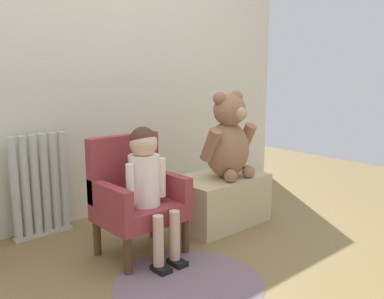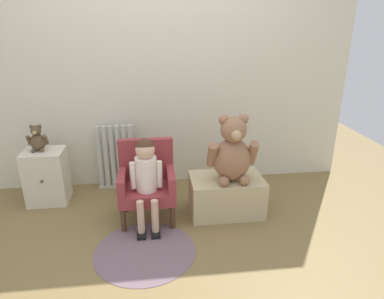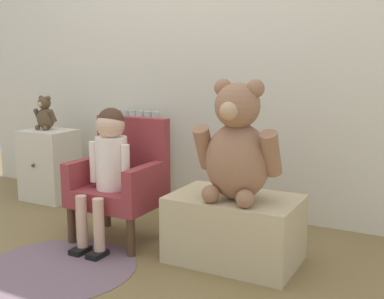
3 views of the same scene
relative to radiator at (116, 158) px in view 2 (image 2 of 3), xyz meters
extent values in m
plane|color=olive|center=(0.43, -1.08, -0.32)|extent=(6.00, 6.00, 0.00)
cube|color=beige|center=(0.43, 0.13, 0.88)|extent=(3.80, 0.05, 2.40)
cylinder|color=beige|center=(-0.15, 0.00, 0.01)|extent=(0.05, 0.05, 0.63)
cylinder|color=beige|center=(-0.09, 0.00, 0.01)|extent=(0.05, 0.05, 0.63)
cylinder|color=beige|center=(-0.03, 0.00, 0.01)|extent=(0.05, 0.05, 0.63)
cylinder|color=beige|center=(0.03, 0.00, 0.01)|extent=(0.05, 0.05, 0.63)
cylinder|color=beige|center=(0.09, 0.00, 0.01)|extent=(0.05, 0.05, 0.63)
cylinder|color=beige|center=(0.16, 0.00, 0.01)|extent=(0.05, 0.05, 0.63)
cube|color=beige|center=(0.00, 0.00, -0.31)|extent=(0.37, 0.05, 0.02)
cube|color=beige|center=(-0.61, -0.21, -0.07)|extent=(0.35, 0.29, 0.50)
sphere|color=#4C3823|center=(-0.61, -0.37, -0.05)|extent=(0.02, 0.02, 0.02)
cube|color=maroon|center=(0.30, -0.64, -0.07)|extent=(0.45, 0.37, 0.10)
cube|color=maroon|center=(0.30, -0.48, 0.16)|extent=(0.45, 0.06, 0.37)
cube|color=maroon|center=(0.11, -0.64, 0.05)|extent=(0.06, 0.37, 0.14)
cube|color=maroon|center=(0.50, -0.64, 0.05)|extent=(0.06, 0.37, 0.14)
cylinder|color=#4C331E|center=(0.11, -0.79, -0.22)|extent=(0.04, 0.04, 0.20)
cylinder|color=#4C331E|center=(0.50, -0.79, -0.22)|extent=(0.04, 0.04, 0.20)
cylinder|color=#4C331E|center=(0.11, -0.48, -0.22)|extent=(0.04, 0.04, 0.20)
cylinder|color=#4C331E|center=(0.50, -0.48, -0.22)|extent=(0.04, 0.04, 0.20)
cylinder|color=white|center=(0.30, -0.68, 0.12)|extent=(0.17, 0.17, 0.28)
sphere|color=#D8AD8E|center=(0.30, -0.68, 0.32)|extent=(0.15, 0.15, 0.15)
sphere|color=#472D1E|center=(0.30, -0.67, 0.34)|extent=(0.14, 0.14, 0.14)
cylinder|color=#D8AD8E|center=(0.25, -0.87, -0.15)|extent=(0.06, 0.06, 0.27)
cube|color=black|center=(0.25, -0.89, -0.31)|extent=(0.07, 0.11, 0.03)
cylinder|color=#D8AD8E|center=(0.36, -0.87, -0.15)|extent=(0.06, 0.06, 0.27)
cube|color=black|center=(0.36, -0.89, -0.31)|extent=(0.07, 0.11, 0.03)
cylinder|color=white|center=(0.20, -0.70, 0.12)|extent=(0.04, 0.04, 0.22)
cylinder|color=white|center=(0.41, -0.70, 0.12)|extent=(0.04, 0.04, 0.22)
cube|color=tan|center=(0.98, -0.60, -0.16)|extent=(0.62, 0.40, 0.33)
ellipsoid|color=#95684A|center=(1.01, -0.63, 0.19)|extent=(0.31, 0.27, 0.37)
sphere|color=#95684A|center=(1.01, -0.65, 0.45)|extent=(0.21, 0.21, 0.21)
sphere|color=tan|center=(1.01, -0.74, 0.44)|extent=(0.08, 0.08, 0.08)
sphere|color=#95684A|center=(0.93, -0.63, 0.53)|extent=(0.08, 0.08, 0.08)
sphere|color=#95684A|center=(1.08, -0.63, 0.53)|extent=(0.08, 0.08, 0.08)
cylinder|color=#95684A|center=(0.84, -0.65, 0.25)|extent=(0.08, 0.16, 0.22)
cylinder|color=#95684A|center=(1.17, -0.65, 0.25)|extent=(0.08, 0.16, 0.22)
sphere|color=#95684A|center=(0.92, -0.75, 0.05)|extent=(0.08, 0.08, 0.08)
sphere|color=#95684A|center=(1.09, -0.75, 0.05)|extent=(0.08, 0.08, 0.08)
ellipsoid|color=brown|center=(-0.64, -0.19, 0.26)|extent=(0.13, 0.11, 0.15)
sphere|color=brown|center=(-0.64, -0.20, 0.37)|extent=(0.09, 0.09, 0.09)
sphere|color=tan|center=(-0.64, -0.24, 0.36)|extent=(0.04, 0.04, 0.04)
sphere|color=brown|center=(-0.67, -0.19, 0.40)|extent=(0.04, 0.04, 0.04)
sphere|color=brown|center=(-0.61, -0.19, 0.40)|extent=(0.04, 0.04, 0.04)
cylinder|color=brown|center=(-0.71, -0.20, 0.28)|extent=(0.03, 0.07, 0.09)
cylinder|color=brown|center=(-0.57, -0.20, 0.28)|extent=(0.03, 0.07, 0.09)
sphere|color=brown|center=(-0.67, -0.24, 0.20)|extent=(0.04, 0.04, 0.04)
sphere|color=brown|center=(-0.60, -0.24, 0.20)|extent=(0.04, 0.04, 0.04)
cylinder|color=#715B63|center=(0.27, -1.08, -0.32)|extent=(0.75, 0.75, 0.01)
camera|label=1|loc=(-1.01, -2.53, 0.74)|focal=40.00mm
camera|label=2|loc=(0.37, -3.17, 1.27)|focal=32.00mm
camera|label=3|loc=(1.85, -2.68, 0.65)|focal=45.00mm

